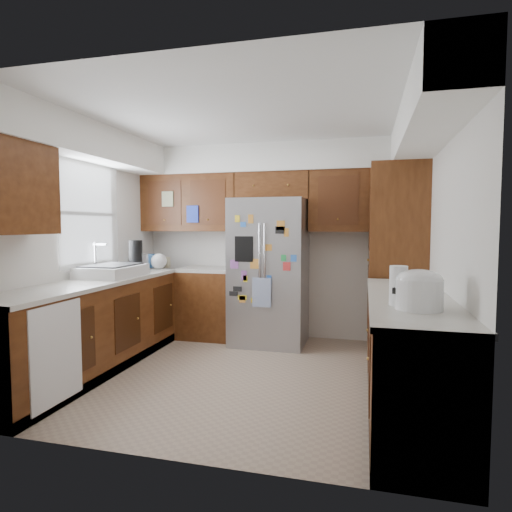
# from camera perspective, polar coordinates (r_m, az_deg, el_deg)

# --- Properties ---
(floor) EXTENTS (3.60, 3.60, 0.00)m
(floor) POSITION_cam_1_polar(r_m,az_deg,el_deg) (4.39, -1.79, -15.55)
(floor) COLOR tan
(floor) RESTS_ON ground
(room_shell) EXTENTS (3.64, 3.24, 2.52)m
(room_shell) POSITION_cam_1_polar(r_m,az_deg,el_deg) (4.53, -1.84, 8.49)
(room_shell) COLOR silver
(room_shell) RESTS_ON ground
(left_counter_run) EXTENTS (1.36, 3.20, 0.92)m
(left_counter_run) POSITION_cam_1_polar(r_m,az_deg,el_deg) (4.83, -17.58, -8.60)
(left_counter_run) COLOR #421F0C
(left_counter_run) RESTS_ON ground
(right_counter_run) EXTENTS (0.63, 2.25, 0.92)m
(right_counter_run) POSITION_cam_1_polar(r_m,az_deg,el_deg) (3.67, 19.69, -12.83)
(right_counter_run) COLOR #421F0C
(right_counter_run) RESTS_ON ground
(pantry) EXTENTS (0.60, 0.90, 2.15)m
(pantry) POSITION_cam_1_polar(r_m,az_deg,el_deg) (5.15, 18.18, -0.57)
(pantry) COLOR #421F0C
(pantry) RESTS_ON ground
(fridge) EXTENTS (0.90, 0.79, 1.80)m
(fridge) POSITION_cam_1_polar(r_m,az_deg,el_deg) (5.33, 1.78, -2.11)
(fridge) COLOR #97979C
(fridge) RESTS_ON ground
(bridge_cabinet) EXTENTS (0.96, 0.34, 0.35)m
(bridge_cabinet) POSITION_cam_1_polar(r_m,az_deg,el_deg) (5.54, 2.32, 9.25)
(bridge_cabinet) COLOR #421F0C
(bridge_cabinet) RESTS_ON fridge
(fridge_top_items) EXTENTS (0.82, 0.33, 0.27)m
(fridge_top_items) POSITION_cam_1_polar(r_m,az_deg,el_deg) (5.55, 2.31, 12.38)
(fridge_top_items) COLOR #1020B4
(fridge_top_items) RESTS_ON bridge_cabinet
(sink_assembly) EXTENTS (0.52, 0.70, 0.37)m
(sink_assembly) POSITION_cam_1_polar(r_m,az_deg,el_deg) (4.88, -18.66, -1.86)
(sink_assembly) COLOR white
(sink_assembly) RESTS_ON left_counter_run
(left_counter_clutter) EXTENTS (0.38, 0.74, 0.38)m
(left_counter_clutter) POSITION_cam_1_polar(r_m,az_deg,el_deg) (5.48, -14.35, -0.49)
(left_counter_clutter) COLOR black
(left_counter_clutter) RESTS_ON left_counter_run
(rice_cooker) EXTENTS (0.31, 0.30, 0.27)m
(rice_cooker) POSITION_cam_1_polar(r_m,az_deg,el_deg) (3.01, 20.91, -4.09)
(rice_cooker) COLOR white
(rice_cooker) RESTS_ON right_counter_run
(paper_towel) EXTENTS (0.12, 0.12, 0.27)m
(paper_towel) POSITION_cam_1_polar(r_m,az_deg,el_deg) (3.12, 18.46, -3.76)
(paper_towel) COLOR white
(paper_towel) RESTS_ON right_counter_run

